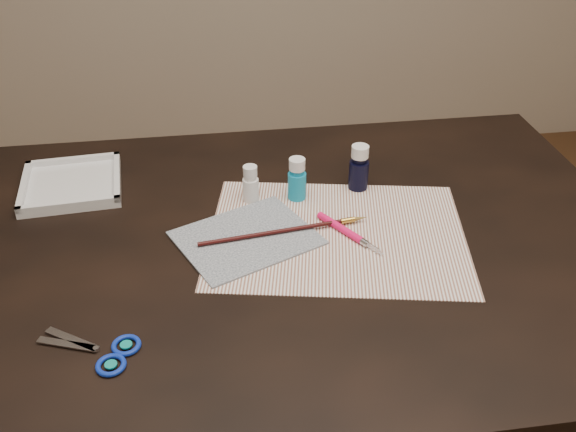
{
  "coord_description": "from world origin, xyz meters",
  "views": [
    {
      "loc": [
        -0.13,
        -0.93,
        1.42
      ],
      "look_at": [
        0.0,
        0.0,
        0.8
      ],
      "focal_mm": 40.0,
      "sensor_mm": 36.0,
      "label": 1
    }
  ],
  "objects": [
    {
      "name": "paint_bottle_white",
      "position": [
        -0.05,
        0.14,
        0.79
      ],
      "size": [
        0.04,
        0.04,
        0.08
      ],
      "primitive_type": "cylinder",
      "rotation": [
        0.0,
        0.0,
        0.41
      ],
      "color": "white",
      "rests_on": "table"
    },
    {
      "name": "table",
      "position": [
        0.0,
        0.0,
        0.38
      ],
      "size": [
        1.3,
        0.9,
        0.75
      ],
      "primitive_type": "cube",
      "color": "black",
      "rests_on": "ground"
    },
    {
      "name": "craft_knife",
      "position": [
        0.11,
        -0.01,
        0.76
      ],
      "size": [
        0.1,
        0.15,
        0.01
      ],
      "primitive_type": null,
      "rotation": [
        0.0,
        0.0,
        -1.01
      ],
      "color": "#F9125E",
      "rests_on": "paper"
    },
    {
      "name": "palette_tray",
      "position": [
        -0.41,
        0.24,
        0.76
      ],
      "size": [
        0.21,
        0.21,
        0.02
      ],
      "primitive_type": "cube",
      "rotation": [
        0.0,
        0.0,
        0.08
      ],
      "color": "silver",
      "rests_on": "table"
    },
    {
      "name": "canvas",
      "position": [
        -0.07,
        0.01,
        0.75
      ],
      "size": [
        0.29,
        0.27,
        0.0
      ],
      "primitive_type": "cube",
      "rotation": [
        0.0,
        0.0,
        0.42
      ],
      "color": "#0F1B32",
      "rests_on": "paper"
    },
    {
      "name": "paintbrush",
      "position": [
        -0.0,
        0.01,
        0.76
      ],
      "size": [
        0.32,
        0.05,
        0.01
      ],
      "primitive_type": null,
      "rotation": [
        0.0,
        0.0,
        0.13
      ],
      "color": "black",
      "rests_on": "canvas"
    },
    {
      "name": "paint_bottle_cyan",
      "position": [
        0.04,
        0.14,
        0.79
      ],
      "size": [
        0.04,
        0.04,
        0.09
      ],
      "primitive_type": "cylinder",
      "rotation": [
        0.0,
        0.0,
        -0.04
      ],
      "color": "#1190BD",
      "rests_on": "table"
    },
    {
      "name": "paint_bottle_navy",
      "position": [
        0.17,
        0.16,
        0.8
      ],
      "size": [
        0.04,
        0.04,
        0.1
      ],
      "primitive_type": "cylinder",
      "rotation": [
        0.0,
        0.0,
        -0.09
      ],
      "color": "black",
      "rests_on": "table"
    },
    {
      "name": "paper",
      "position": [
        0.09,
        0.0,
        0.75
      ],
      "size": [
        0.52,
        0.43,
        0.0
      ],
      "primitive_type": "cube",
      "rotation": [
        0.0,
        0.0,
        -0.19
      ],
      "color": "white",
      "rests_on": "table"
    },
    {
      "name": "scissors",
      "position": [
        -0.33,
        -0.23,
        0.75
      ],
      "size": [
        0.19,
        0.14,
        0.01
      ],
      "primitive_type": null,
      "rotation": [
        0.0,
        0.0,
        2.79
      ],
      "color": "silver",
      "rests_on": "table"
    }
  ]
}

